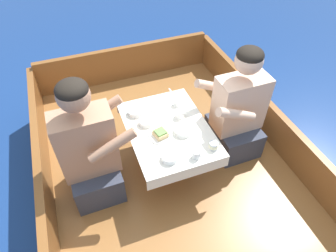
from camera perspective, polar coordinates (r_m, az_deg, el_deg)
ground_plane at (r=2.82m, az=0.30°, el=-11.20°), size 60.00×60.00×0.00m
boat_deck at (r=2.70m, az=0.31°, el=-9.53°), size 2.04×2.88×0.28m
gunwale_port at (r=2.43m, az=-22.47°, el=-11.11°), size 0.06×2.88×0.34m
gunwale_starboard at (r=2.86m, az=19.20°, el=0.33°), size 0.06×2.88×0.34m
bow_coaming at (r=3.49m, az=-8.10°, el=11.84°), size 1.92×0.06×0.39m
cockpit_table at (r=2.33m, az=0.00°, el=-1.15°), size 0.61×0.84×0.43m
person_port at (r=2.21m, az=-14.68°, el=-4.77°), size 0.53×0.44×1.04m
person_starboard at (r=2.53m, az=13.05°, el=2.55°), size 0.52×0.44×1.00m
plate_sandwich at (r=2.23m, az=-1.43°, el=-1.92°), size 0.17×0.17×0.01m
plate_bread at (r=2.48m, az=-1.93°, el=3.89°), size 0.17×0.17×0.01m
sandwich at (r=2.21m, az=-1.45°, el=-1.42°), size 0.11×0.11×0.05m
bowl_port_near at (r=2.07m, az=0.32°, el=-5.91°), size 0.12×0.12×0.04m
bowl_starboard_near at (r=2.42m, az=-6.17°, el=2.81°), size 0.13×0.13×0.04m
bowl_center_far at (r=2.32m, az=-4.23°, el=0.84°), size 0.11×0.11×0.04m
bowl_port_far at (r=2.25m, az=2.89°, el=-0.76°), size 0.14×0.14×0.04m
coffee_cup_port at (r=2.37m, az=2.29°, el=2.38°), size 0.10×0.07×0.06m
coffee_cup_starboard at (r=2.09m, az=5.44°, el=-5.29°), size 0.09×0.06×0.06m
coffee_cup_center at (r=2.49m, az=1.85°, el=4.54°), size 0.10×0.07×0.05m
tin_can at (r=2.16m, az=8.68°, el=-3.70°), size 0.07×0.07×0.05m
utensil_spoon_center at (r=2.22m, az=-4.24°, el=-2.40°), size 0.13×0.13×0.01m
utensil_knife_starboard at (r=2.04m, az=-3.56°, el=-8.18°), size 0.05×0.17×0.00m
utensil_knife_port at (r=2.61m, az=0.96°, el=6.11°), size 0.02×0.17×0.00m
utensil_fork_port at (r=2.49m, az=-5.69°, el=3.75°), size 0.17×0.07×0.00m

